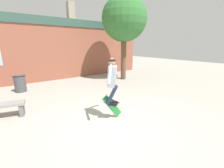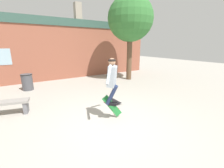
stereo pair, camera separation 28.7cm
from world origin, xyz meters
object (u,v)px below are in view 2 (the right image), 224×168
object	(u,v)px
trash_bin	(27,82)
skateboard_flipping	(112,106)
tree_right	(130,19)
skater	(112,78)
skateboard_resting	(114,101)

from	to	relation	value
trash_bin	skateboard_flipping	xyz separation A→B (m)	(2.04, -4.97, -0.03)
tree_right	skateboard_flipping	world-z (taller)	tree_right
skater	skateboard_resting	distance (m)	1.91
tree_right	trash_bin	world-z (taller)	tree_right
skateboard_flipping	skateboard_resting	size ratio (longest dim) A/B	0.99
skater	skateboard_flipping	distance (m)	0.93
skater	skateboard_resting	world-z (taller)	skater
tree_right	skateboard_flipping	distance (m)	6.69
skateboard_flipping	skateboard_resting	xyz separation A→B (m)	(0.79, 1.10, -0.34)
skater	skateboard_resting	xyz separation A→B (m)	(0.83, 1.16, -1.27)
skateboard_resting	tree_right	bearing A→B (deg)	-47.30
skater	tree_right	bearing A→B (deg)	90.94
skateboard_flipping	trash_bin	bearing A→B (deg)	136.70
tree_right	skater	size ratio (longest dim) A/B	3.72
skateboard_flipping	skateboard_resting	distance (m)	1.40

